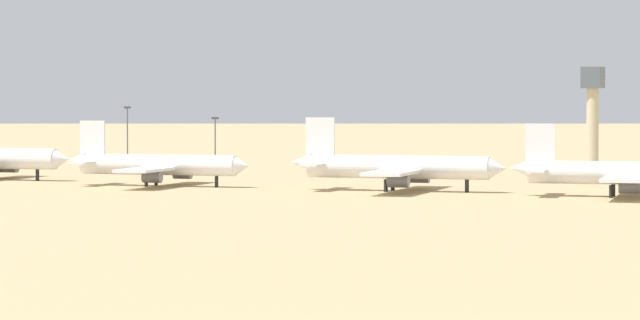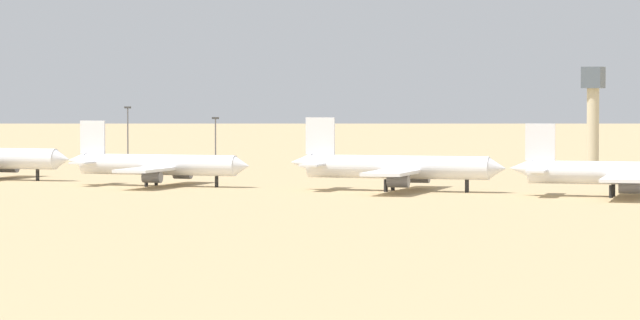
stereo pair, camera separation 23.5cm
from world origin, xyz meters
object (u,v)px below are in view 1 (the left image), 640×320
parked_jet_white_2 (156,165)px  parked_jet_white_3 (396,167)px  light_pole_mid (127,131)px  parked_jet_white_4 (619,173)px  light_pole_west (215,137)px  control_tower (593,105)px

parked_jet_white_2 → parked_jet_white_3: size_ratio=0.94×
light_pole_mid → parked_jet_white_4: bearing=-27.1°
parked_jet_white_4 → light_pole_west: size_ratio=3.16×
parked_jet_white_2 → control_tower: 145.92m
light_pole_mid → control_tower: bearing=25.9°
parked_jet_white_2 → light_pole_west: size_ratio=3.15×
light_pole_west → parked_jet_white_4: bearing=-31.5°
control_tower → light_pole_west: 99.36m
parked_jet_white_3 → control_tower: size_ratio=1.65×
parked_jet_white_3 → parked_jet_white_4: parked_jet_white_3 is taller
parked_jet_white_4 → control_tower: bearing=97.2°
parked_jet_white_4 → control_tower: size_ratio=1.55×
parked_jet_white_2 → parked_jet_white_4: parked_jet_white_4 is taller
parked_jet_white_4 → control_tower: (-41.64, 130.59, 11.10)m
parked_jet_white_3 → control_tower: control_tower is taller
parked_jet_white_2 → light_pole_west: (-31.61, 81.73, 3.16)m
parked_jet_white_3 → light_pole_west: bearing=128.4°
parked_jet_white_3 → parked_jet_white_4: 42.94m
parked_jet_white_3 → control_tower: bearing=81.2°
parked_jet_white_3 → light_pole_mid: 133.64m
parked_jet_white_4 → light_pole_west: parked_jet_white_4 is taller
control_tower → light_pole_mid: control_tower is taller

